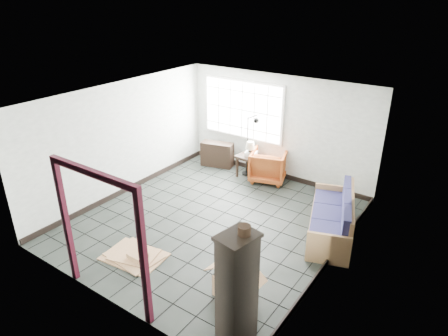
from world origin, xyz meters
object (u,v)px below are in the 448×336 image
Objects in this scene: armchair at (269,164)px; side_table at (249,159)px; futon_sofa at (334,220)px; tall_shelf at (237,295)px.

side_table is (-0.51, -0.09, 0.05)m from armchair.
tall_shelf is at bearing -109.70° from futon_sofa.
side_table is at bearing -7.01° from armchair.
tall_shelf reaches higher than armchair.
futon_sofa is at bearing 129.81° from armchair.
futon_sofa is at bearing 99.51° from tall_shelf.
armchair is (-2.24, 1.44, 0.11)m from futon_sofa.
tall_shelf is (2.69, -4.71, 0.44)m from side_table.
futon_sofa is at bearing -26.02° from side_table.
futon_sofa is 1.18× the size of tall_shelf.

